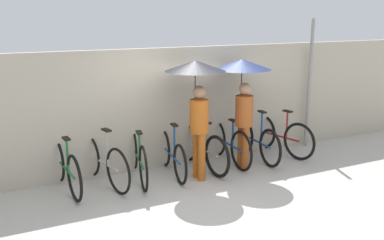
{
  "coord_description": "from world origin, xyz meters",
  "views": [
    {
      "loc": [
        -3.11,
        -5.37,
        2.76
      ],
      "look_at": [
        0.0,
        1.0,
        1.0
      ],
      "focal_mm": 40.0,
      "sensor_mm": 36.0,
      "label": 1
    }
  ],
  "objects_px": {
    "parked_bicycle_0": "(66,168)",
    "parked_bicycle_1": "(103,161)",
    "parked_bicycle_3": "(172,154)",
    "parked_bicycle_6": "(256,140)",
    "parked_bicycle_4": "(201,148)",
    "pedestrian_center": "(243,82)",
    "parked_bicycle_2": "(138,157)",
    "parked_bicycle_7": "(279,135)",
    "pedestrian_leading": "(197,86)",
    "parked_bicycle_5": "(228,143)"
  },
  "relations": [
    {
      "from": "parked_bicycle_5",
      "to": "parked_bicycle_7",
      "type": "bearing_deg",
      "value": -88.67
    },
    {
      "from": "parked_bicycle_4",
      "to": "pedestrian_leading",
      "type": "xyz_separation_m",
      "value": [
        -0.27,
        -0.36,
        1.21
      ]
    },
    {
      "from": "parked_bicycle_3",
      "to": "parked_bicycle_5",
      "type": "relative_size",
      "value": 0.96
    },
    {
      "from": "parked_bicycle_5",
      "to": "parked_bicycle_6",
      "type": "xyz_separation_m",
      "value": [
        0.6,
        -0.06,
        -0.01
      ]
    },
    {
      "from": "parked_bicycle_2",
      "to": "pedestrian_leading",
      "type": "height_order",
      "value": "pedestrian_leading"
    },
    {
      "from": "parked_bicycle_3",
      "to": "parked_bicycle_1",
      "type": "bearing_deg",
      "value": 92.96
    },
    {
      "from": "pedestrian_leading",
      "to": "parked_bicycle_2",
      "type": "bearing_deg",
      "value": 155.89
    },
    {
      "from": "parked_bicycle_3",
      "to": "parked_bicycle_7",
      "type": "relative_size",
      "value": 0.99
    },
    {
      "from": "parked_bicycle_1",
      "to": "parked_bicycle_7",
      "type": "height_order",
      "value": "parked_bicycle_1"
    },
    {
      "from": "parked_bicycle_3",
      "to": "pedestrian_leading",
      "type": "relative_size",
      "value": 0.81
    },
    {
      "from": "parked_bicycle_1",
      "to": "parked_bicycle_3",
      "type": "xyz_separation_m",
      "value": [
        1.21,
        -0.08,
        -0.03
      ]
    },
    {
      "from": "parked_bicycle_1",
      "to": "pedestrian_leading",
      "type": "relative_size",
      "value": 0.86
    },
    {
      "from": "parked_bicycle_3",
      "to": "parked_bicycle_0",
      "type": "bearing_deg",
      "value": 94.06
    },
    {
      "from": "parked_bicycle_0",
      "to": "pedestrian_leading",
      "type": "distance_m",
      "value": 2.49
    },
    {
      "from": "parked_bicycle_3",
      "to": "pedestrian_center",
      "type": "height_order",
      "value": "pedestrian_center"
    },
    {
      "from": "parked_bicycle_2",
      "to": "pedestrian_leading",
      "type": "relative_size",
      "value": 0.9
    },
    {
      "from": "pedestrian_leading",
      "to": "parked_bicycle_5",
      "type": "bearing_deg",
      "value": 22.8
    },
    {
      "from": "parked_bicycle_7",
      "to": "pedestrian_center",
      "type": "bearing_deg",
      "value": 92.21
    },
    {
      "from": "parked_bicycle_6",
      "to": "parked_bicycle_2",
      "type": "bearing_deg",
      "value": 93.02
    },
    {
      "from": "parked_bicycle_0",
      "to": "parked_bicycle_5",
      "type": "relative_size",
      "value": 0.99
    },
    {
      "from": "parked_bicycle_0",
      "to": "parked_bicycle_2",
      "type": "relative_size",
      "value": 0.93
    },
    {
      "from": "parked_bicycle_3",
      "to": "parked_bicycle_6",
      "type": "relative_size",
      "value": 0.96
    },
    {
      "from": "parked_bicycle_1",
      "to": "pedestrian_center",
      "type": "relative_size",
      "value": 0.87
    },
    {
      "from": "parked_bicycle_0",
      "to": "parked_bicycle_4",
      "type": "height_order",
      "value": "parked_bicycle_4"
    },
    {
      "from": "parked_bicycle_4",
      "to": "parked_bicycle_6",
      "type": "height_order",
      "value": "parked_bicycle_4"
    },
    {
      "from": "parked_bicycle_4",
      "to": "pedestrian_center",
      "type": "height_order",
      "value": "pedestrian_center"
    },
    {
      "from": "parked_bicycle_0",
      "to": "pedestrian_center",
      "type": "relative_size",
      "value": 0.85
    },
    {
      "from": "parked_bicycle_3",
      "to": "parked_bicycle_4",
      "type": "xyz_separation_m",
      "value": [
        0.6,
        0.04,
        0.02
      ]
    },
    {
      "from": "parked_bicycle_7",
      "to": "pedestrian_leading",
      "type": "xyz_separation_m",
      "value": [
        -2.08,
        -0.41,
        1.22
      ]
    },
    {
      "from": "parked_bicycle_4",
      "to": "pedestrian_center",
      "type": "distance_m",
      "value": 1.41
    },
    {
      "from": "parked_bicycle_1",
      "to": "parked_bicycle_4",
      "type": "relative_size",
      "value": 0.99
    },
    {
      "from": "parked_bicycle_1",
      "to": "parked_bicycle_6",
      "type": "relative_size",
      "value": 1.02
    },
    {
      "from": "parked_bicycle_5",
      "to": "pedestrian_center",
      "type": "height_order",
      "value": "pedestrian_center"
    },
    {
      "from": "parked_bicycle_2",
      "to": "parked_bicycle_1",
      "type": "bearing_deg",
      "value": 97.95
    },
    {
      "from": "parked_bicycle_4",
      "to": "parked_bicycle_2",
      "type": "bearing_deg",
      "value": 83.82
    },
    {
      "from": "pedestrian_center",
      "to": "parked_bicycle_7",
      "type": "bearing_deg",
      "value": 21.36
    },
    {
      "from": "parked_bicycle_7",
      "to": "pedestrian_center",
      "type": "height_order",
      "value": "pedestrian_center"
    },
    {
      "from": "parked_bicycle_0",
      "to": "parked_bicycle_1",
      "type": "distance_m",
      "value": 0.6
    },
    {
      "from": "parked_bicycle_1",
      "to": "parked_bicycle_2",
      "type": "height_order",
      "value": "parked_bicycle_1"
    },
    {
      "from": "parked_bicycle_0",
      "to": "parked_bicycle_4",
      "type": "xyz_separation_m",
      "value": [
        2.41,
        -0.04,
        0.0
      ]
    },
    {
      "from": "parked_bicycle_4",
      "to": "parked_bicycle_7",
      "type": "height_order",
      "value": "parked_bicycle_4"
    },
    {
      "from": "parked_bicycle_4",
      "to": "parked_bicycle_5",
      "type": "xyz_separation_m",
      "value": [
        0.6,
        0.06,
        -0.0
      ]
    },
    {
      "from": "parked_bicycle_1",
      "to": "parked_bicycle_7",
      "type": "bearing_deg",
      "value": -102.25
    },
    {
      "from": "parked_bicycle_5",
      "to": "pedestrian_leading",
      "type": "distance_m",
      "value": 1.55
    },
    {
      "from": "parked_bicycle_0",
      "to": "pedestrian_center",
      "type": "xyz_separation_m",
      "value": [
        3.1,
        -0.3,
        1.2
      ]
    },
    {
      "from": "parked_bicycle_0",
      "to": "parked_bicycle_7",
      "type": "xyz_separation_m",
      "value": [
        4.21,
        0.01,
        0.0
      ]
    },
    {
      "from": "parked_bicycle_1",
      "to": "pedestrian_leading",
      "type": "bearing_deg",
      "value": -116.92
    },
    {
      "from": "parked_bicycle_0",
      "to": "parked_bicycle_7",
      "type": "relative_size",
      "value": 1.02
    },
    {
      "from": "parked_bicycle_1",
      "to": "parked_bicycle_2",
      "type": "distance_m",
      "value": 0.61
    },
    {
      "from": "parked_bicycle_3",
      "to": "parked_bicycle_4",
      "type": "height_order",
      "value": "parked_bicycle_4"
    }
  ]
}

